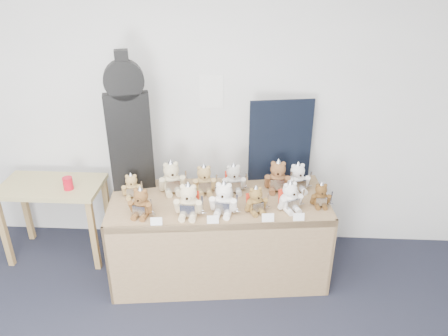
# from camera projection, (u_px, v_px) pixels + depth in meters

# --- Properties ---
(room_shell) EXTENTS (6.00, 6.00, 6.00)m
(room_shell) POSITION_uv_depth(u_px,v_px,m) (211.00, 91.00, 3.82)
(room_shell) COLOR white
(room_shell) RESTS_ON floor
(display_table) EXTENTS (1.88, 0.95, 0.75)m
(display_table) POSITION_uv_depth(u_px,v_px,m) (219.00, 220.00, 3.64)
(display_table) COLOR olive
(display_table) RESTS_ON floor
(side_table) EXTENTS (0.90, 0.50, 0.75)m
(side_table) POSITION_uv_depth(u_px,v_px,m) (53.00, 197.00, 3.94)
(side_table) COLOR #998552
(side_table) RESTS_ON floor
(guitar_case) EXTENTS (0.37, 0.20, 1.18)m
(guitar_case) POSITION_uv_depth(u_px,v_px,m) (128.00, 125.00, 3.57)
(guitar_case) COLOR black
(guitar_case) RESTS_ON display_table
(navy_board) EXTENTS (0.55, 0.11, 0.74)m
(navy_board) POSITION_uv_depth(u_px,v_px,m) (280.00, 141.00, 3.80)
(navy_board) COLOR black
(navy_board) RESTS_ON display_table
(red_cup) EXTENTS (0.08, 0.08, 0.11)m
(red_cup) POSITION_uv_depth(u_px,v_px,m) (68.00, 183.00, 3.78)
(red_cup) COLOR red
(red_cup) RESTS_ON side_table
(teddy_front_far_left) EXTENTS (0.22, 0.19, 0.27)m
(teddy_front_far_left) POSITION_uv_depth(u_px,v_px,m) (141.00, 203.00, 3.37)
(teddy_front_far_left) COLOR brown
(teddy_front_far_left) RESTS_ON display_table
(teddy_front_left) EXTENTS (0.25, 0.21, 0.31)m
(teddy_front_left) POSITION_uv_depth(u_px,v_px,m) (189.00, 201.00, 3.37)
(teddy_front_left) COLOR beige
(teddy_front_left) RESTS_ON display_table
(teddy_front_centre) EXTENTS (0.25, 0.21, 0.30)m
(teddy_front_centre) POSITION_uv_depth(u_px,v_px,m) (224.00, 199.00, 3.40)
(teddy_front_centre) COLOR white
(teddy_front_centre) RESTS_ON display_table
(teddy_front_right) EXTENTS (0.20, 0.19, 0.25)m
(teddy_front_right) POSITION_uv_depth(u_px,v_px,m) (256.00, 201.00, 3.43)
(teddy_front_right) COLOR olive
(teddy_front_right) RESTS_ON display_table
(teddy_front_far_right) EXTENTS (0.23, 0.22, 0.27)m
(teddy_front_far_right) POSITION_uv_depth(u_px,v_px,m) (290.00, 197.00, 3.45)
(teddy_front_far_right) COLOR white
(teddy_front_far_right) RESTS_ON display_table
(teddy_front_end) EXTENTS (0.18, 0.15, 0.22)m
(teddy_front_end) POSITION_uv_depth(u_px,v_px,m) (321.00, 196.00, 3.51)
(teddy_front_end) COLOR brown
(teddy_front_end) RESTS_ON display_table
(teddy_back_left) EXTENTS (0.26, 0.24, 0.31)m
(teddy_back_left) POSITION_uv_depth(u_px,v_px,m) (172.00, 178.00, 3.70)
(teddy_back_left) COLOR #C9BB92
(teddy_back_left) RESTS_ON display_table
(teddy_back_centre_left) EXTENTS (0.23, 0.20, 0.28)m
(teddy_back_centre_left) POSITION_uv_depth(u_px,v_px,m) (204.00, 180.00, 3.70)
(teddy_back_centre_left) COLOR tan
(teddy_back_centre_left) RESTS_ON display_table
(teddy_back_centre_right) EXTENTS (0.24, 0.21, 0.28)m
(teddy_back_centre_right) POSITION_uv_depth(u_px,v_px,m) (234.00, 179.00, 3.71)
(teddy_back_centre_right) COLOR beige
(teddy_back_centre_right) RESTS_ON display_table
(teddy_back_right) EXTENTS (0.25, 0.21, 0.31)m
(teddy_back_right) POSITION_uv_depth(u_px,v_px,m) (278.00, 177.00, 3.73)
(teddy_back_right) COLOR brown
(teddy_back_right) RESTS_ON display_table
(teddy_back_end) EXTENTS (0.24, 0.22, 0.29)m
(teddy_back_end) POSITION_uv_depth(u_px,v_px,m) (297.00, 178.00, 3.72)
(teddy_back_end) COLOR white
(teddy_back_end) RESTS_ON display_table
(teddy_back_far_left) EXTENTS (0.19, 0.17, 0.23)m
(teddy_back_far_left) POSITION_uv_depth(u_px,v_px,m) (132.00, 186.00, 3.64)
(teddy_back_far_left) COLOR tan
(teddy_back_far_left) RESTS_ON display_table
(entry_card_a) EXTENTS (0.09, 0.03, 0.06)m
(entry_card_a) POSITION_uv_depth(u_px,v_px,m) (156.00, 221.00, 3.28)
(entry_card_a) COLOR white
(entry_card_a) RESTS_ON display_table
(entry_card_b) EXTENTS (0.09, 0.03, 0.06)m
(entry_card_b) POSITION_uv_depth(u_px,v_px,m) (213.00, 220.00, 3.30)
(entry_card_b) COLOR white
(entry_card_b) RESTS_ON display_table
(entry_card_c) EXTENTS (0.10, 0.03, 0.07)m
(entry_card_c) POSITION_uv_depth(u_px,v_px,m) (268.00, 218.00, 3.32)
(entry_card_c) COLOR white
(entry_card_c) RESTS_ON display_table
(entry_card_d) EXTENTS (0.09, 0.03, 0.06)m
(entry_card_d) POSITION_uv_depth(u_px,v_px,m) (299.00, 217.00, 3.33)
(entry_card_d) COLOR white
(entry_card_d) RESTS_ON display_table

